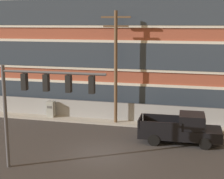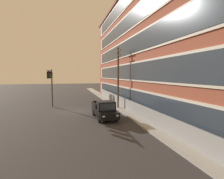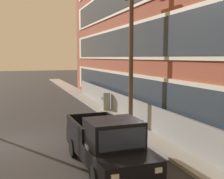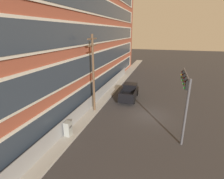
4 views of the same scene
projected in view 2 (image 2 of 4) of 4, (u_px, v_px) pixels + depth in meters
ground_plane at (74, 112)px, 23.82m from camera, size 160.00×160.00×0.00m
sidewalk_building_side at (122, 109)px, 25.51m from camera, size 80.00×1.85×0.16m
brick_mill_building at (180, 45)px, 23.13m from camera, size 52.77×12.50×17.90m
chain_link_fence at (126, 104)px, 24.64m from camera, size 36.12×0.06×1.64m
traffic_signal_mast at (51, 79)px, 25.24m from camera, size 5.88×0.43×5.83m
pickup_truck_black at (105, 110)px, 20.03m from camera, size 5.62×2.28×2.07m
utility_pole_near_corner at (118, 75)px, 25.69m from camera, size 2.33×0.26×8.99m
electrical_cabinet at (110, 98)px, 31.64m from camera, size 0.63×0.56×1.52m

